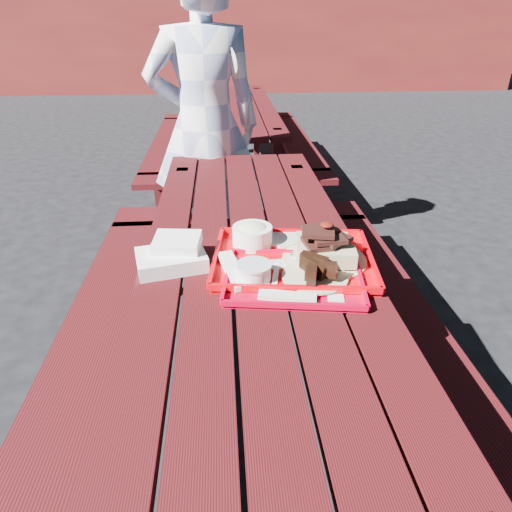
# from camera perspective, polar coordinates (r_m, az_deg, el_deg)

# --- Properties ---
(ground) EXTENTS (60.00, 60.00, 0.00)m
(ground) POSITION_cam_1_polar(r_m,az_deg,el_deg) (2.00, -0.34, -18.99)
(ground) COLOR black
(ground) RESTS_ON ground
(building_wall) EXTENTS (12.00, 1.20, 3.00)m
(building_wall) POSITION_cam_1_polar(r_m,az_deg,el_deg) (10.36, -4.33, 28.32)
(building_wall) COLOR maroon
(building_wall) RESTS_ON ground
(picnic_table_near) EXTENTS (1.41, 2.40, 0.75)m
(picnic_table_near) POSITION_cam_1_polar(r_m,az_deg,el_deg) (1.64, -0.40, -5.54)
(picnic_table_near) COLOR #450D0E
(picnic_table_near) RESTS_ON ground
(picnic_table_far) EXTENTS (1.41, 2.40, 0.75)m
(picnic_table_far) POSITION_cam_1_polar(r_m,az_deg,el_deg) (4.26, -3.11, 15.85)
(picnic_table_far) COLOR #450D0E
(picnic_table_far) RESTS_ON ground
(near_tray) EXTENTS (0.55, 0.45, 0.16)m
(near_tray) POSITION_cam_1_polar(r_m,az_deg,el_deg) (1.49, 4.60, 0.83)
(near_tray) COLOR #D2000A
(near_tray) RESTS_ON picnic_table_near
(far_tray) EXTENTS (0.45, 0.37, 0.07)m
(far_tray) POSITION_cam_1_polar(r_m,az_deg,el_deg) (1.37, 4.44, -2.64)
(far_tray) COLOR #BC0020
(far_tray) RESTS_ON picnic_table_near
(white_cloth) EXTENTS (0.24, 0.20, 0.09)m
(white_cloth) POSITION_cam_1_polar(r_m,az_deg,el_deg) (1.47, -10.33, 0.12)
(white_cloth) COLOR white
(white_cloth) RESTS_ON picnic_table_near
(person) EXTENTS (0.69, 0.49, 1.77)m
(person) POSITION_cam_1_polar(r_m,az_deg,el_deg) (2.73, -6.40, 15.72)
(person) COLOR #A0B1DB
(person) RESTS_ON ground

